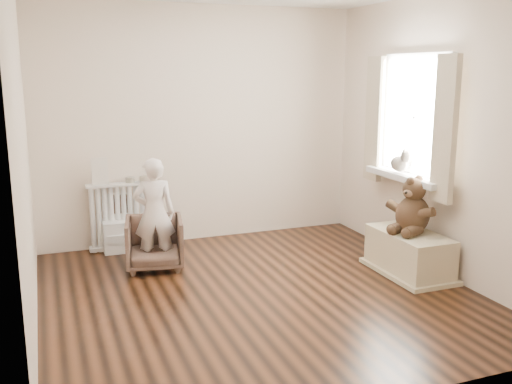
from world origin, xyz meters
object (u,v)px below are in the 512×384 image
object	(u,v)px
armchair	(155,243)
toy_bench	(409,253)
teddy_bear	(413,205)
child	(154,214)
toy_vanity	(121,226)
radiator	(121,214)
plush_cat	(400,163)

from	to	relation	value
armchair	toy_bench	size ratio (longest dim) A/B	0.65
toy_bench	teddy_bear	size ratio (longest dim) A/B	1.62
child	teddy_bear	xyz separation A→B (m)	(2.25, -0.96, 0.11)
child	armchair	bearing A→B (deg)	-79.93
child	teddy_bear	size ratio (longest dim) A/B	2.04
toy_vanity	armchair	size ratio (longest dim) A/B	1.10
radiator	toy_bench	bearing A→B (deg)	-35.08
toy_vanity	plush_cat	size ratio (longest dim) A/B	2.17
radiator	child	bearing A→B (deg)	-73.81
toy_bench	armchair	bearing A→B (deg)	155.53
toy_vanity	plush_cat	world-z (taller)	plush_cat
plush_cat	child	bearing A→B (deg)	153.77
toy_bench	toy_vanity	bearing A→B (deg)	145.52
toy_vanity	armchair	distance (m)	0.71
plush_cat	toy_bench	bearing A→B (deg)	-121.76
radiator	armchair	bearing A→B (deg)	-72.73
armchair	teddy_bear	distance (m)	2.50
plush_cat	armchair	bearing A→B (deg)	152.63
child	plush_cat	world-z (taller)	plush_cat
toy_bench	plush_cat	xyz separation A→B (m)	(0.14, 0.42, 0.80)
armchair	plush_cat	size ratio (longest dim) A/B	1.97
armchair	child	bearing A→B (deg)	-79.93
toy_vanity	armchair	world-z (taller)	toy_vanity
child	toy_bench	world-z (taller)	child
child	teddy_bear	bearing A→B (deg)	166.95
toy_bench	plush_cat	size ratio (longest dim) A/B	3.03
toy_vanity	plush_cat	bearing A→B (deg)	-26.06
child	toy_vanity	bearing A→B (deg)	-62.30
armchair	plush_cat	bearing A→B (deg)	-4.07
toy_vanity	armchair	bearing A→B (deg)	-71.15
radiator	teddy_bear	world-z (taller)	teddy_bear
toy_vanity	toy_bench	bearing A→B (deg)	-34.48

